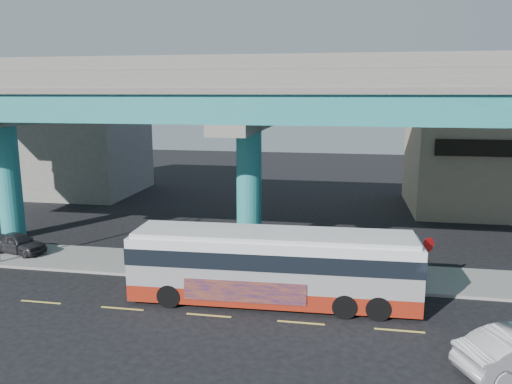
# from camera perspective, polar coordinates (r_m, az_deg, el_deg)

# --- Properties ---
(ground) EXTENTS (120.00, 120.00, 0.00)m
(ground) POSITION_cam_1_polar(r_m,az_deg,el_deg) (22.61, -5.21, -13.56)
(ground) COLOR black
(ground) RESTS_ON ground
(sidewalk) EXTENTS (70.00, 4.00, 0.15)m
(sidewalk) POSITION_cam_1_polar(r_m,az_deg,el_deg) (27.52, -2.18, -8.70)
(sidewalk) COLOR gray
(sidewalk) RESTS_ON ground
(lane_markings) EXTENTS (58.00, 0.12, 0.01)m
(lane_markings) POSITION_cam_1_polar(r_m,az_deg,el_deg) (22.34, -5.42, -13.86)
(lane_markings) COLOR #D8C64C
(lane_markings) RESTS_ON ground
(viaduct) EXTENTS (52.00, 12.40, 11.70)m
(viaduct) POSITION_cam_1_polar(r_m,az_deg,el_deg) (29.39, -0.79, 10.63)
(viaduct) COLOR teal
(viaduct) RESTS_ON ground
(building_beige) EXTENTS (14.00, 10.23, 7.00)m
(building_beige) POSITION_cam_1_polar(r_m,az_deg,el_deg) (44.91, 26.12, 2.50)
(building_beige) COLOR tan
(building_beige) RESTS_ON ground
(building_concrete) EXTENTS (12.00, 10.00, 9.00)m
(building_concrete) POSITION_cam_1_polar(r_m,az_deg,el_deg) (50.91, -20.16, 5.00)
(building_concrete) COLOR gray
(building_concrete) RESTS_ON ground
(transit_bus) EXTENTS (13.11, 3.21, 3.34)m
(transit_bus) POSITION_cam_1_polar(r_m,az_deg,el_deg) (22.90, 1.96, -8.22)
(transit_bus) COLOR maroon
(transit_bus) RESTS_ON ground
(parked_car) EXTENTS (2.99, 4.16, 1.20)m
(parked_car) POSITION_cam_1_polar(r_m,az_deg,el_deg) (32.80, -25.55, -5.28)
(parked_car) COLOR #2A2A2F
(parked_car) RESTS_ON sidewalk
(stop_sign) EXTENTS (0.62, 0.50, 2.57)m
(stop_sign) POSITION_cam_1_polar(r_m,az_deg,el_deg) (25.41, 19.04, -6.46)
(stop_sign) COLOR gray
(stop_sign) RESTS_ON sidewalk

